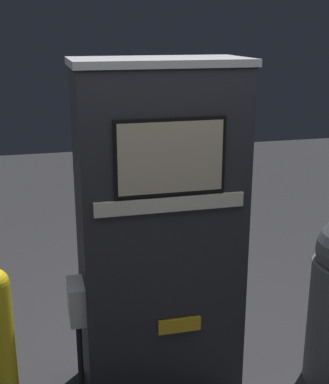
# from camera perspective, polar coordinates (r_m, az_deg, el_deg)

# --- Properties ---
(gas_pump) EXTENTS (1.02, 0.52, 2.00)m
(gas_pump) POSITION_cam_1_polar(r_m,az_deg,el_deg) (3.12, -0.58, -4.47)
(gas_pump) COLOR #28282D
(gas_pump) RESTS_ON ground_plane
(safety_bollard) EXTENTS (0.14, 0.14, 1.07)m
(safety_bollard) POSITION_cam_1_polar(r_m,az_deg,el_deg) (2.88, -16.86, -17.18)
(safety_bollard) COLOR yellow
(safety_bollard) RESTS_ON ground_plane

